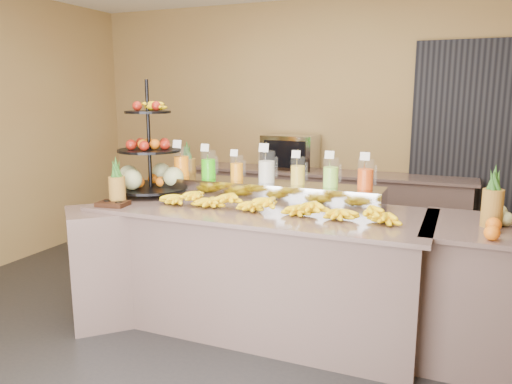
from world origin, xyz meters
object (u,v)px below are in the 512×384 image
Objects in this scene: fruit_stand at (155,166)px; condiment_caddy at (113,204)px; pitcher_tray at (266,191)px; banana_heap at (275,203)px; oven_warmer at (291,152)px.

condiment_caddy is (-0.04, -0.51, -0.22)m from fruit_stand.
pitcher_tray is at bearing 32.47° from condiment_caddy.
fruit_stand is at bearing 85.65° from condiment_caddy.
pitcher_tray is 0.41m from banana_heap.
oven_warmer reaches higher than banana_heap.
pitcher_tray is 0.99m from fruit_stand.
pitcher_tray is 1.93× the size of fruit_stand.
pitcher_tray is 8.36× the size of condiment_caddy.
oven_warmer is (0.60, 1.80, -0.05)m from fruit_stand.
oven_warmer is (-0.37, 1.67, 0.12)m from pitcher_tray.
oven_warmer reaches higher than pitcher_tray.
oven_warmer is (0.64, 2.31, 0.18)m from condiment_caddy.
banana_heap is at bearing 13.26° from condiment_caddy.
fruit_stand is at bearing 168.87° from banana_heap.
condiment_caddy is (-1.21, -0.28, -0.05)m from banana_heap.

